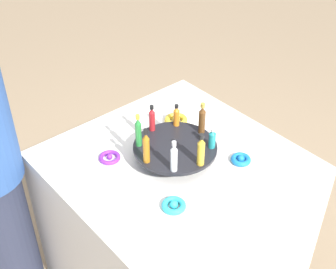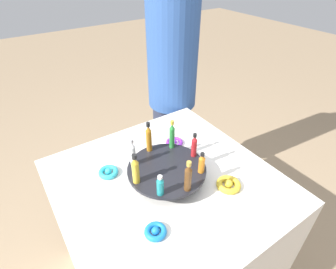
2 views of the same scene
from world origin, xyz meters
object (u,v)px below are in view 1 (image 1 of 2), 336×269
at_px(display_stand, 175,150).
at_px(bottle_amber, 147,148).
at_px(bottle_gold, 202,150).
at_px(bottle_green, 138,132).
at_px(bottle_brown, 201,119).
at_px(bottle_clear, 174,157).
at_px(ribbon_bow_teal, 174,205).
at_px(ribbon_bow_purple, 110,157).
at_px(bottle_red, 151,119).
at_px(bottle_teal, 212,139).
at_px(ribbon_bow_blue, 241,159).
at_px(ribbon_bow_gold, 176,120).
at_px(bottle_orange, 176,116).

relative_size(display_stand, bottle_amber, 2.25).
xyz_separation_m(bottle_gold, bottle_green, (0.11, -0.24, 0.00)).
height_order(bottle_amber, bottle_brown, bottle_amber).
relative_size(display_stand, bottle_clear, 2.52).
distance_m(bottle_brown, ribbon_bow_teal, 0.39).
height_order(bottle_clear, ribbon_bow_purple, bottle_clear).
bearing_deg(bottle_clear, bottle_gold, 159.25).
height_order(bottle_gold, bottle_red, bottle_gold).
xyz_separation_m(bottle_brown, ribbon_bow_purple, (0.33, -0.17, -0.13)).
relative_size(bottle_teal, ribbon_bow_blue, 1.12).
xyz_separation_m(bottle_gold, ribbon_bow_purple, (0.19, -0.31, -0.12)).
bearing_deg(bottle_brown, bottle_gold, 46.75).
bearing_deg(bottle_red, ribbon_bow_gold, -163.99).
distance_m(ribbon_bow_blue, ribbon_bow_purple, 0.51).
bearing_deg(bottle_red, bottle_orange, 159.25).
relative_size(bottle_teal, bottle_green, 0.63).
height_order(bottle_clear, bottle_green, bottle_green).
distance_m(display_stand, bottle_teal, 0.15).
bearing_deg(bottle_clear, bottle_brown, -155.75).
height_order(display_stand, bottle_red, bottle_red).
relative_size(bottle_gold, bottle_red, 1.17).
bearing_deg(bottle_amber, bottle_gold, 136.75).
bearing_deg(bottle_orange, bottle_clear, 46.75).
xyz_separation_m(bottle_amber, bottle_clear, (-0.04, 0.10, -0.01)).
xyz_separation_m(bottle_amber, bottle_red, (-0.14, -0.14, -0.01)).
xyz_separation_m(bottle_orange, ribbon_bow_purple, (0.29, -0.07, -0.11)).
xyz_separation_m(ribbon_bow_gold, ribbon_bow_purple, (0.36, 0.02, -0.00)).
height_order(bottle_teal, bottle_red, bottle_red).
bearing_deg(bottle_orange, ribbon_bow_purple, -14.01).
bearing_deg(bottle_clear, bottle_amber, -65.75).
bearing_deg(display_stand, ribbon_bow_purple, -42.26).
distance_m(bottle_red, bottle_green, 0.11).
relative_size(bottle_gold, ribbon_bow_gold, 1.33).
distance_m(display_stand, bottle_red, 0.16).
bearing_deg(bottle_amber, bottle_green, -110.75).
height_order(bottle_teal, bottle_brown, bottle_brown).
relative_size(bottle_amber, bottle_clear, 1.12).
height_order(bottle_red, bottle_green, bottle_green).
height_order(bottle_orange, ribbon_bow_blue, bottle_orange).
xyz_separation_m(bottle_teal, ribbon_bow_blue, (-0.09, 0.08, -0.10)).
distance_m(display_stand, bottle_clear, 0.16).
distance_m(bottle_green, ribbon_bow_teal, 0.32).
bearing_deg(bottle_teal, ribbon_bow_teal, 19.03).
bearing_deg(ribbon_bow_gold, ribbon_bow_teal, 47.74).
bearing_deg(ribbon_bow_blue, ribbon_bow_purple, -42.26).
bearing_deg(ribbon_bow_purple, bottle_amber, 106.01).
distance_m(bottle_amber, bottle_gold, 0.20).
height_order(ribbon_bow_gold, ribbon_bow_teal, ribbon_bow_gold).
bearing_deg(ribbon_bow_blue, bottle_teal, -41.09).
bearing_deg(bottle_brown, bottle_teal, 69.25).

